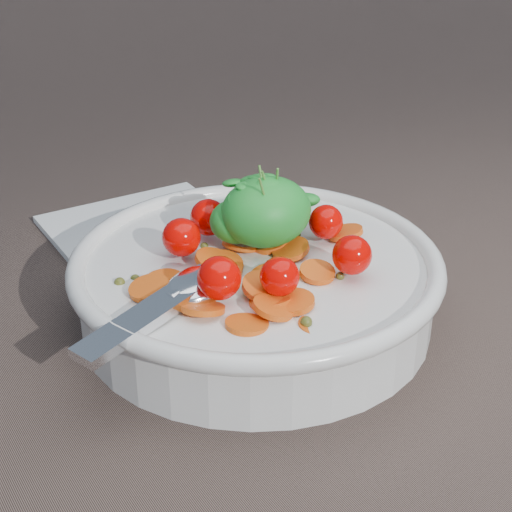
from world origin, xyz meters
TOP-DOWN VIEW (x-y plane):
  - ground at (0.00, 0.00)m, footprint 6.00×6.00m
  - bowl at (-0.02, -0.03)m, footprint 0.32×0.30m
  - napkin at (-0.03, 0.18)m, footprint 0.18×0.16m

SIDE VIEW (x-z plane):
  - ground at x=0.00m, z-range 0.00..0.00m
  - napkin at x=-0.03m, z-range 0.00..0.01m
  - bowl at x=-0.02m, z-range -0.03..0.10m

